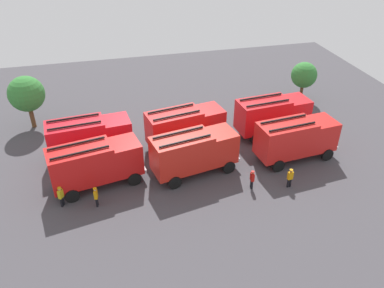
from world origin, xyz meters
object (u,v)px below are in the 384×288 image
(traffic_cone_1, at_px, (247,116))
(fire_truck_5, at_px, (272,114))
(firefighter_3, at_px, (290,177))
(firefighter_4, at_px, (61,196))
(firefighter_1, at_px, (207,122))
(firefighter_0, at_px, (252,179))
(fire_truck_4, at_px, (185,126))
(fire_truck_2, at_px, (296,138))
(tree_1, at_px, (304,75))
(fire_truck_0, at_px, (95,163))
(traffic_cone_0, at_px, (274,114))
(firefighter_2, at_px, (96,196))
(fire_truck_3, at_px, (89,136))
(tree_0, at_px, (26,94))
(fire_truck_1, at_px, (194,151))

(traffic_cone_1, bearing_deg, fire_truck_5, -69.12)
(firefighter_3, bearing_deg, firefighter_4, 78.08)
(firefighter_3, xyz_separation_m, firefighter_4, (-17.44, 1.99, 0.02))
(firefighter_1, bearing_deg, firefighter_0, 37.80)
(traffic_cone_1, bearing_deg, fire_truck_4, -154.80)
(fire_truck_2, xyz_separation_m, tree_1, (6.26, 10.75, 0.81))
(fire_truck_0, relative_size, firefighter_3, 4.45)
(fire_truck_2, bearing_deg, fire_truck_5, 86.47)
(fire_truck_0, height_order, firefighter_3, fire_truck_0)
(traffic_cone_0, bearing_deg, firefighter_2, -152.43)
(fire_truck_3, relative_size, firefighter_2, 4.43)
(firefighter_4, relative_size, traffic_cone_1, 2.39)
(firefighter_1, xyz_separation_m, traffic_cone_0, (7.57, 0.89, -0.57))
(firefighter_1, xyz_separation_m, tree_0, (-16.77, 4.88, 2.68))
(firefighter_1, xyz_separation_m, firefighter_2, (-11.05, -8.84, 0.01))
(fire_truck_4, bearing_deg, fire_truck_5, -9.22)
(fire_truck_4, xyz_separation_m, firefighter_2, (-8.27, -6.49, -1.22))
(tree_0, bearing_deg, firefighter_3, -36.14)
(tree_1, bearing_deg, firefighter_1, -161.31)
(firefighter_1, height_order, firefighter_4, firefighter_4)
(fire_truck_3, xyz_separation_m, tree_1, (23.48, 6.29, 0.81))
(fire_truck_0, bearing_deg, traffic_cone_0, 10.12)
(fire_truck_3, relative_size, tree_1, 1.68)
(firefighter_2, bearing_deg, fire_truck_3, -79.16)
(fire_truck_0, xyz_separation_m, traffic_cone_1, (15.44, 7.38, -1.79))
(firefighter_0, distance_m, firefighter_3, 3.01)
(fire_truck_5, bearing_deg, firefighter_1, 154.47)
(firefighter_0, distance_m, firefighter_4, 14.56)
(fire_truck_2, height_order, fire_truck_3, same)
(firefighter_2, bearing_deg, traffic_cone_0, -142.98)
(fire_truck_5, bearing_deg, fire_truck_0, -171.45)
(traffic_cone_1, bearing_deg, tree_0, 170.01)
(fire_truck_5, bearing_deg, tree_0, 157.39)
(fire_truck_0, distance_m, tree_1, 25.38)
(fire_truck_4, relative_size, firefighter_3, 4.45)
(fire_truck_1, xyz_separation_m, firefighter_2, (-8.04, -2.30, -1.22))
(fire_truck_0, height_order, fire_truck_1, same)
(fire_truck_2, height_order, tree_1, tree_1)
(firefighter_1, bearing_deg, fire_truck_2, 74.59)
(firefighter_4, bearing_deg, traffic_cone_1, 57.03)
(tree_0, bearing_deg, firefighter_2, -67.36)
(tree_1, bearing_deg, fire_truck_4, -156.66)
(firefighter_3, height_order, firefighter_4, firefighter_4)
(fire_truck_2, xyz_separation_m, firefighter_1, (-6.01, 6.60, -1.23))
(fire_truck_1, height_order, fire_truck_5, same)
(fire_truck_1, height_order, tree_0, tree_0)
(fire_truck_5, bearing_deg, fire_truck_2, -92.84)
(fire_truck_3, height_order, traffic_cone_1, fire_truck_3)
(firefighter_3, bearing_deg, fire_truck_1, 56.62)
(fire_truck_5, bearing_deg, firefighter_3, -108.85)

